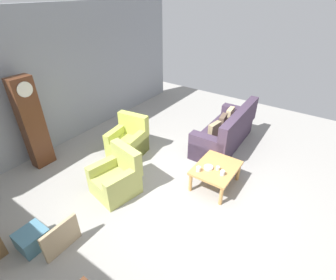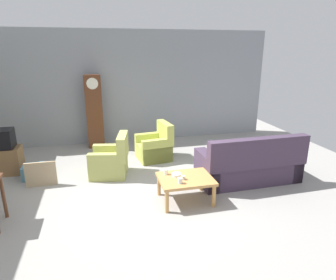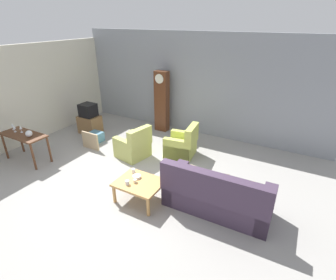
% 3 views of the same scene
% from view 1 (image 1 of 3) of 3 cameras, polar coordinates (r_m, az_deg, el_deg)
% --- Properties ---
extents(ground_plane, '(10.40, 10.40, 0.00)m').
position_cam_1_polar(ground_plane, '(5.08, 3.60, -11.47)').
color(ground_plane, '#999691').
extents(garage_door_wall, '(8.40, 0.16, 3.20)m').
position_cam_1_polar(garage_door_wall, '(6.60, -24.25, 12.49)').
color(garage_door_wall, gray).
rests_on(garage_door_wall, ground_plane).
extents(couch_floral, '(2.12, 0.92, 1.04)m').
position_cam_1_polar(couch_floral, '(6.39, 13.04, 1.62)').
color(couch_floral, '#423347').
rests_on(couch_floral, ground_plane).
extents(armchair_olive_near, '(0.92, 0.90, 0.92)m').
position_cam_1_polar(armchair_olive_near, '(4.97, -11.63, -8.65)').
color(armchair_olive_near, tan).
rests_on(armchair_olive_near, ground_plane).
extents(armchair_olive_far, '(0.89, 0.86, 0.92)m').
position_cam_1_polar(armchair_olive_far, '(6.04, -9.07, -0.37)').
color(armchair_olive_far, '#B4BD53').
rests_on(armchair_olive_far, ground_plane).
extents(coffee_table_wood, '(0.96, 0.76, 0.46)m').
position_cam_1_polar(coffee_table_wood, '(5.04, 10.92, -6.65)').
color(coffee_table_wood, tan).
rests_on(coffee_table_wood, ground_plane).
extents(grandfather_clock, '(0.44, 0.30, 2.02)m').
position_cam_1_polar(grandfather_clock, '(5.97, -28.62, 3.29)').
color(grandfather_clock, '#562D19').
rests_on(grandfather_clock, ground_plane).
extents(framed_picture_leaning, '(0.60, 0.05, 0.51)m').
position_cam_1_polar(framed_picture_leaning, '(4.33, -23.18, -19.83)').
color(framed_picture_leaning, tan).
rests_on(framed_picture_leaning, ground_plane).
extents(storage_box_blue, '(0.42, 0.39, 0.30)m').
position_cam_1_polar(storage_box_blue, '(4.64, -28.58, -19.21)').
color(storage_box_blue, teal).
rests_on(storage_box_blue, ground_plane).
extents(cup_white_porcelain, '(0.08, 0.08, 0.10)m').
position_cam_1_polar(cup_white_porcelain, '(4.82, 6.99, -6.60)').
color(cup_white_porcelain, white).
rests_on(cup_white_porcelain, coffee_table_wood).
extents(cup_blue_rimmed, '(0.08, 0.08, 0.09)m').
position_cam_1_polar(cup_blue_rimmed, '(4.80, 12.35, -7.35)').
color(cup_blue_rimmed, silver).
rests_on(cup_blue_rimmed, coffee_table_wood).
extents(cup_cream_tall, '(0.08, 0.08, 0.07)m').
position_cam_1_polar(cup_cream_tall, '(4.92, 11.32, -6.34)').
color(cup_cream_tall, beige).
rests_on(cup_cream_tall, coffee_table_wood).
extents(bowl_white_stacked, '(0.18, 0.18, 0.05)m').
position_cam_1_polar(bowl_white_stacked, '(4.92, 9.21, -6.24)').
color(bowl_white_stacked, white).
rests_on(bowl_white_stacked, coffee_table_wood).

